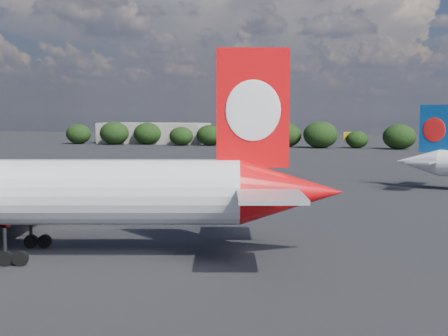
# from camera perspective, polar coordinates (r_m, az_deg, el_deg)

# --- Properties ---
(ground) EXTENTS (500.00, 500.00, 0.00)m
(ground) POSITION_cam_1_polar(r_m,az_deg,el_deg) (100.45, -1.13, -1.94)
(ground) COLOR black
(ground) RESTS_ON ground
(qantas_airliner) EXTENTS (53.66, 51.44, 17.78)m
(qantas_airliner) POSITION_cam_1_polar(r_m,az_deg,el_deg) (56.28, -18.69, -2.28)
(qantas_airliner) COLOR white
(qantas_airliner) RESTS_ON ground
(terminal_building) EXTENTS (42.00, 16.00, 8.00)m
(terminal_building) POSITION_cam_1_polar(r_m,az_deg,el_deg) (246.24, -6.44, 3.18)
(terminal_building) COLOR #A39C8D
(terminal_building) RESTS_ON ground
(highway_sign) EXTENTS (6.00, 0.30, 4.50)m
(highway_sign) POSITION_cam_1_polar(r_m,az_deg,el_deg) (216.67, 3.47, 2.71)
(highway_sign) COLOR #146428
(highway_sign) RESTS_ON ground
(billboard_yellow) EXTENTS (5.00, 0.30, 5.50)m
(billboard_yellow) POSITION_cam_1_polar(r_m,az_deg,el_deg) (218.03, 11.54, 2.82)
(billboard_yellow) COLOR gold
(billboard_yellow) RESTS_ON ground
(horizon_treeline) EXTENTS (208.09, 16.09, 9.12)m
(horizon_treeline) POSITION_cam_1_polar(r_m,az_deg,el_deg) (216.72, 9.23, 2.88)
(horizon_treeline) COLOR black
(horizon_treeline) RESTS_ON ground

